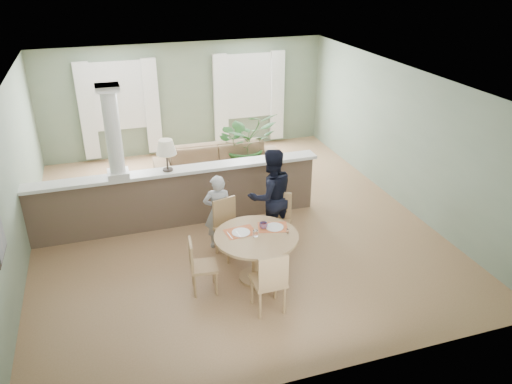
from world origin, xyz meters
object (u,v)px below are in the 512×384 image
object	(u,v)px
houseplant	(246,143)
man_person	(271,196)
chair_near	(270,280)
sofa	(220,166)
dining_table	(256,244)
chair_side	(199,264)
chair_far_boy	(228,225)
child_person	(218,212)
chair_far_man	(277,218)

from	to	relation	value
houseplant	man_person	xyz separation A→B (m)	(-0.43, -2.93, 0.11)
chair_near	sofa	bearing A→B (deg)	-95.58
sofa	houseplant	distance (m)	0.85
dining_table	houseplant	bearing A→B (deg)	75.56
dining_table	chair_side	xyz separation A→B (m)	(-0.90, -0.05, -0.14)
sofa	dining_table	world-z (taller)	dining_table
dining_table	chair_far_boy	distance (m)	0.86
child_person	man_person	world-z (taller)	man_person
man_person	child_person	bearing A→B (deg)	-9.81
child_person	man_person	distance (m)	0.94
sofa	chair_near	bearing A→B (deg)	-93.36
man_person	chair_near	bearing A→B (deg)	64.05
dining_table	child_person	xyz separation A→B (m)	(-0.33, 1.09, 0.05)
chair_far_boy	chair_side	distance (m)	1.11
chair_near	houseplant	bearing A→B (deg)	-103.16
child_person	chair_far_man	bearing A→B (deg)	172.81
houseplant	chair_near	world-z (taller)	houseplant
chair_far_man	chair_near	distance (m)	1.77
chair_near	chair_side	distance (m)	1.14
houseplant	chair_far_man	xyz separation A→B (m)	(-0.39, -3.16, -0.21)
man_person	chair_side	bearing A→B (deg)	29.53
sofa	chair_side	distance (m)	3.85
child_person	chair_far_boy	bearing A→B (deg)	122.39
sofa	chair_near	xyz separation A→B (m)	(-0.41, -4.43, 0.13)
sofa	child_person	size ratio (longest dim) A/B	2.09
sofa	chair_near	distance (m)	4.45
child_person	chair_near	bearing A→B (deg)	107.25
child_person	sofa	bearing A→B (deg)	-95.15
chair_side	man_person	size ratio (longest dim) A/B	0.51
houseplant	child_person	bearing A→B (deg)	-115.10
chair_side	child_person	size ratio (longest dim) A/B	0.65
houseplant	dining_table	world-z (taller)	houseplant
chair_near	man_person	size ratio (longest dim) A/B	0.58
sofa	child_person	bearing A→B (deg)	-102.91
sofa	chair_side	size ratio (longest dim) A/B	3.24
child_person	dining_table	bearing A→B (deg)	116.41
chair_near	man_person	distance (m)	2.00
chair_far_man	child_person	distance (m)	1.00
sofa	chair_far_man	distance (m)	2.81
chair_far_man	dining_table	bearing A→B (deg)	-94.68
dining_table	man_person	size ratio (longest dim) A/B	0.75
houseplant	chair_side	xyz separation A→B (m)	(-1.92, -4.01, -0.27)
sofa	man_person	size ratio (longest dim) A/B	1.64
houseplant	chair_far_man	distance (m)	3.20
chair_far_boy	man_person	world-z (taller)	man_person
dining_table	chair_near	xyz separation A→B (m)	(-0.07, -0.83, -0.07)
chair_far_boy	child_person	distance (m)	0.31
chair_near	chair_far_boy	bearing A→B (deg)	-85.24
houseplant	chair_side	world-z (taller)	houseplant
chair_far_boy	chair_near	xyz separation A→B (m)	(0.15, -1.66, 0.01)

